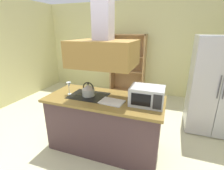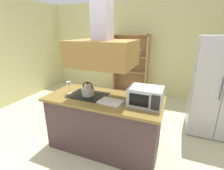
% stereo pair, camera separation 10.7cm
% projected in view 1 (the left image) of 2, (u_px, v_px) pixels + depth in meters
% --- Properties ---
extents(ground_plane, '(7.80, 7.80, 0.00)m').
position_uv_depth(ground_plane, '(98.00, 150.00, 2.76)').
color(ground_plane, beige).
extents(wall_back, '(6.00, 0.12, 2.70)m').
position_uv_depth(wall_back, '(138.00, 49.00, 5.01)').
color(wall_back, beige).
rests_on(wall_back, ground).
extents(kitchen_island, '(1.82, 0.82, 0.90)m').
position_uv_depth(kitchen_island, '(105.00, 123.00, 2.70)').
color(kitchen_island, '#493335').
rests_on(kitchen_island, ground).
extents(range_hood, '(0.90, 0.70, 1.30)m').
position_uv_depth(range_hood, '(104.00, 44.00, 2.30)').
color(range_hood, olive).
extents(refrigerator, '(0.90, 0.77, 1.81)m').
position_uv_depth(refrigerator, '(216.00, 86.00, 3.10)').
color(refrigerator, '#B5B9BC').
rests_on(refrigerator, ground).
extents(dish_cabinet, '(1.03, 0.40, 1.79)m').
position_uv_depth(dish_cabinet, '(128.00, 68.00, 5.06)').
color(dish_cabinet, '#AD8150').
rests_on(dish_cabinet, ground).
extents(kettle, '(0.20, 0.20, 0.22)m').
position_uv_depth(kettle, '(88.00, 90.00, 2.62)').
color(kettle, '#BABFB9').
rests_on(kettle, kitchen_island).
extents(cutting_board, '(0.36, 0.27, 0.02)m').
position_uv_depth(cutting_board, '(112.00, 102.00, 2.39)').
color(cutting_board, white).
rests_on(cutting_board, kitchen_island).
extents(microwave, '(0.46, 0.35, 0.26)m').
position_uv_depth(microwave, '(147.00, 96.00, 2.30)').
color(microwave, '#B7BABF').
rests_on(microwave, kitchen_island).
extents(wine_glass_on_counter, '(0.08, 0.08, 0.21)m').
position_uv_depth(wine_glass_on_counter, '(69.00, 85.00, 2.66)').
color(wine_glass_on_counter, silver).
rests_on(wine_glass_on_counter, kitchen_island).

